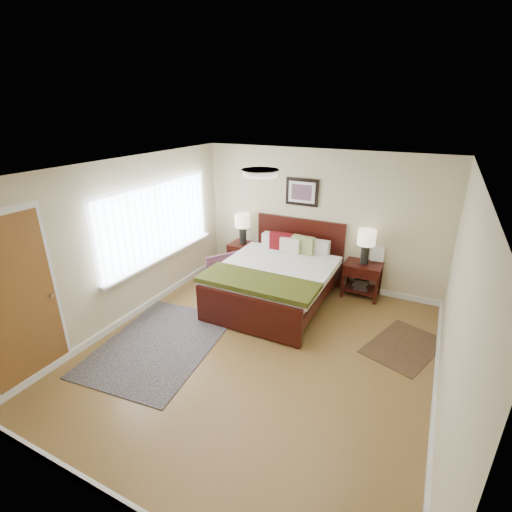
% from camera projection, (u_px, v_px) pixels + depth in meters
% --- Properties ---
extents(floor, '(5.00, 5.00, 0.00)m').
position_uv_depth(floor, '(259.00, 350.00, 5.18)').
color(floor, brown).
rests_on(floor, ground).
extents(back_wall, '(4.50, 0.04, 2.50)m').
position_uv_depth(back_wall, '(319.00, 219.00, 6.78)').
color(back_wall, '#C1B38B').
rests_on(back_wall, ground).
extents(front_wall, '(4.50, 0.04, 2.50)m').
position_uv_depth(front_wall, '(107.00, 397.00, 2.64)').
color(front_wall, '#C1B38B').
rests_on(front_wall, ground).
extents(left_wall, '(0.04, 5.00, 2.50)m').
position_uv_depth(left_wall, '(127.00, 242.00, 5.64)').
color(left_wall, '#C1B38B').
rests_on(left_wall, ground).
extents(right_wall, '(0.04, 5.00, 2.50)m').
position_uv_depth(right_wall, '(458.00, 309.00, 3.78)').
color(right_wall, '#C1B38B').
rests_on(right_wall, ground).
extents(ceiling, '(4.50, 5.00, 0.02)m').
position_uv_depth(ceiling, '(260.00, 169.00, 4.24)').
color(ceiling, white).
rests_on(ceiling, back_wall).
extents(window, '(0.11, 2.72, 1.32)m').
position_uv_depth(window, '(159.00, 223.00, 6.15)').
color(window, silver).
rests_on(window, left_wall).
extents(door, '(0.06, 1.00, 2.18)m').
position_uv_depth(door, '(19.00, 304.00, 4.25)').
color(door, silver).
rests_on(door, ground).
extents(ceil_fixture, '(0.44, 0.44, 0.08)m').
position_uv_depth(ceil_fixture, '(260.00, 173.00, 4.25)').
color(ceil_fixture, white).
rests_on(ceil_fixture, ceiling).
extents(bed, '(1.84, 2.24, 1.20)m').
position_uv_depth(bed, '(277.00, 272.00, 6.28)').
color(bed, '#340D07').
rests_on(bed, ground).
extents(wall_art, '(0.62, 0.05, 0.50)m').
position_uv_depth(wall_art, '(302.00, 192.00, 6.73)').
color(wall_art, black).
rests_on(wall_art, back_wall).
extents(nightstand_left, '(0.51, 0.46, 0.60)m').
position_uv_depth(nightstand_left, '(242.00, 250.00, 7.48)').
color(nightstand_left, '#340D07').
rests_on(nightstand_left, ground).
extents(nightstand_right, '(0.63, 0.47, 0.63)m').
position_uv_depth(nightstand_right, '(362.00, 277.00, 6.53)').
color(nightstand_right, '#340D07').
rests_on(nightstand_right, ground).
extents(lamp_left, '(0.30, 0.30, 0.61)m').
position_uv_depth(lamp_left, '(243.00, 224.00, 7.29)').
color(lamp_left, black).
rests_on(lamp_left, nightstand_left).
extents(lamp_right, '(0.30, 0.30, 0.61)m').
position_uv_depth(lamp_right, '(366.00, 241.00, 6.29)').
color(lamp_right, black).
rests_on(lamp_right, nightstand_right).
extents(armchair, '(0.98, 0.99, 0.66)m').
position_uv_depth(armchair, '(232.00, 276.00, 6.68)').
color(armchair, brown).
rests_on(armchair, ground).
extents(rug_persian, '(1.72, 2.26, 0.01)m').
position_uv_depth(rug_persian, '(159.00, 344.00, 5.32)').
color(rug_persian, '#0C113D').
rests_on(rug_persian, ground).
extents(rug_navy, '(1.14, 1.38, 0.01)m').
position_uv_depth(rug_navy, '(404.00, 346.00, 5.27)').
color(rug_navy, black).
rests_on(rug_navy, ground).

